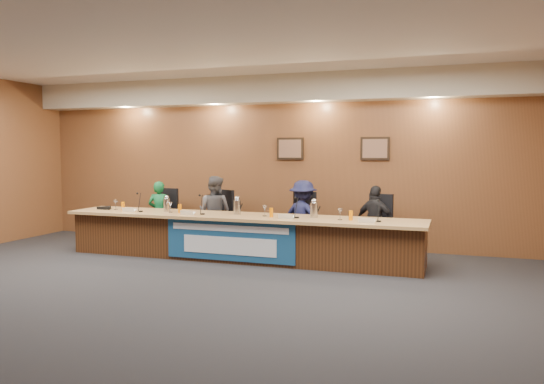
% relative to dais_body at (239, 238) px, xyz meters
% --- Properties ---
extents(floor, '(10.00, 10.00, 0.00)m').
position_rel_dais_body_xyz_m(floor, '(0.00, -2.40, -0.35)').
color(floor, black).
rests_on(floor, ground).
extents(ceiling, '(10.00, 8.00, 0.04)m').
position_rel_dais_body_xyz_m(ceiling, '(0.00, -2.40, 2.85)').
color(ceiling, silver).
rests_on(ceiling, wall_back).
extents(wall_back, '(10.00, 0.04, 3.20)m').
position_rel_dais_body_xyz_m(wall_back, '(0.00, 1.60, 1.25)').
color(wall_back, brown).
rests_on(wall_back, floor).
extents(soffit, '(10.00, 0.50, 0.50)m').
position_rel_dais_body_xyz_m(soffit, '(0.00, 1.35, 2.60)').
color(soffit, beige).
rests_on(soffit, wall_back).
extents(dais_body, '(6.00, 0.80, 0.70)m').
position_rel_dais_body_xyz_m(dais_body, '(0.00, 0.00, 0.00)').
color(dais_body, '#422411').
rests_on(dais_body, floor).
extents(dais_top, '(6.10, 0.95, 0.05)m').
position_rel_dais_body_xyz_m(dais_top, '(0.00, -0.05, 0.38)').
color(dais_top, '#B2844F').
rests_on(dais_top, dais_body).
extents(banner, '(2.20, 0.02, 0.65)m').
position_rel_dais_body_xyz_m(banner, '(0.00, -0.41, 0.03)').
color(banner, navy).
rests_on(banner, dais_body).
extents(banner_text_upper, '(2.00, 0.01, 0.10)m').
position_rel_dais_body_xyz_m(banner_text_upper, '(0.00, -0.43, 0.23)').
color(banner_text_upper, silver).
rests_on(banner_text_upper, banner).
extents(banner_text_lower, '(1.60, 0.01, 0.28)m').
position_rel_dais_body_xyz_m(banner_text_lower, '(0.00, -0.43, -0.05)').
color(banner_text_lower, silver).
rests_on(banner_text_lower, banner).
extents(wall_photo_left, '(0.52, 0.04, 0.42)m').
position_rel_dais_body_xyz_m(wall_photo_left, '(0.40, 1.57, 1.50)').
color(wall_photo_left, black).
rests_on(wall_photo_left, wall_back).
extents(wall_photo_right, '(0.52, 0.04, 0.42)m').
position_rel_dais_body_xyz_m(wall_photo_right, '(2.00, 1.57, 1.50)').
color(wall_photo_right, black).
rests_on(wall_photo_right, wall_back).
extents(panelist_a, '(0.49, 0.36, 1.23)m').
position_rel_dais_body_xyz_m(panelist_a, '(-1.97, 0.75, 0.27)').
color(panelist_a, '#105D2F').
rests_on(panelist_a, floor).
extents(panelist_b, '(0.70, 0.56, 1.35)m').
position_rel_dais_body_xyz_m(panelist_b, '(-0.81, 0.75, 0.32)').
color(panelist_b, '#4F4D52').
rests_on(panelist_b, floor).
extents(panelist_c, '(0.95, 0.72, 1.30)m').
position_rel_dais_body_xyz_m(panelist_c, '(0.89, 0.75, 0.30)').
color(panelist_c, '#14173B').
rests_on(panelist_c, floor).
extents(panelist_d, '(0.78, 0.52, 1.24)m').
position_rel_dais_body_xyz_m(panelist_d, '(2.14, 0.75, 0.27)').
color(panelist_d, black).
rests_on(panelist_d, floor).
extents(office_chair_a, '(0.54, 0.54, 0.08)m').
position_rel_dais_body_xyz_m(office_chair_a, '(-1.97, 0.85, 0.13)').
color(office_chair_a, black).
rests_on(office_chair_a, floor).
extents(office_chair_b, '(0.64, 0.64, 0.08)m').
position_rel_dais_body_xyz_m(office_chair_b, '(-0.81, 0.85, 0.13)').
color(office_chair_b, black).
rests_on(office_chair_b, floor).
extents(office_chair_c, '(0.59, 0.59, 0.08)m').
position_rel_dais_body_xyz_m(office_chair_c, '(0.89, 0.85, 0.13)').
color(office_chair_c, black).
rests_on(office_chair_c, floor).
extents(office_chair_d, '(0.57, 0.57, 0.08)m').
position_rel_dais_body_xyz_m(office_chair_d, '(2.14, 0.85, 0.13)').
color(office_chair_d, black).
rests_on(office_chair_d, floor).
extents(nameplate_a, '(0.24, 0.08, 0.10)m').
position_rel_dais_body_xyz_m(nameplate_a, '(-1.98, -0.27, 0.45)').
color(nameplate_a, white).
rests_on(nameplate_a, dais_top).
extents(microphone_a, '(0.07, 0.07, 0.02)m').
position_rel_dais_body_xyz_m(microphone_a, '(-1.78, -0.19, 0.41)').
color(microphone_a, black).
rests_on(microphone_a, dais_top).
extents(juice_glass_a, '(0.06, 0.06, 0.15)m').
position_rel_dais_body_xyz_m(juice_glass_a, '(-2.22, -0.07, 0.47)').
color(juice_glass_a, orange).
rests_on(juice_glass_a, dais_top).
extents(water_glass_a, '(0.08, 0.08, 0.18)m').
position_rel_dais_body_xyz_m(water_glass_a, '(-2.38, -0.06, 0.49)').
color(water_glass_a, silver).
rests_on(water_glass_a, dais_top).
extents(nameplate_b, '(0.24, 0.08, 0.10)m').
position_rel_dais_body_xyz_m(nameplate_b, '(-0.80, -0.33, 0.45)').
color(nameplate_b, white).
rests_on(nameplate_b, dais_top).
extents(microphone_b, '(0.07, 0.07, 0.02)m').
position_rel_dais_body_xyz_m(microphone_b, '(-0.59, -0.18, 0.41)').
color(microphone_b, black).
rests_on(microphone_b, dais_top).
extents(juice_glass_b, '(0.06, 0.06, 0.15)m').
position_rel_dais_body_xyz_m(juice_glass_b, '(-1.06, -0.10, 0.47)').
color(juice_glass_b, orange).
rests_on(juice_glass_b, dais_top).
extents(water_glass_b, '(0.08, 0.08, 0.18)m').
position_rel_dais_body_xyz_m(water_glass_b, '(-1.23, -0.12, 0.49)').
color(water_glass_b, silver).
rests_on(water_glass_b, dais_top).
extents(nameplate_c, '(0.24, 0.08, 0.10)m').
position_rel_dais_body_xyz_m(nameplate_c, '(0.90, -0.27, 0.45)').
color(nameplate_c, white).
rests_on(nameplate_c, dais_top).
extents(microphone_c, '(0.07, 0.07, 0.02)m').
position_rel_dais_body_xyz_m(microphone_c, '(1.03, -0.11, 0.41)').
color(microphone_c, black).
rests_on(microphone_c, dais_top).
extents(juice_glass_c, '(0.06, 0.06, 0.15)m').
position_rel_dais_body_xyz_m(juice_glass_c, '(0.61, -0.13, 0.47)').
color(juice_glass_c, orange).
rests_on(juice_glass_c, dais_top).
extents(water_glass_c, '(0.08, 0.08, 0.18)m').
position_rel_dais_body_xyz_m(water_glass_c, '(0.48, -0.07, 0.49)').
color(water_glass_c, silver).
rests_on(water_glass_c, dais_top).
extents(nameplate_d, '(0.24, 0.08, 0.10)m').
position_rel_dais_body_xyz_m(nameplate_d, '(2.17, -0.34, 0.45)').
color(nameplate_d, white).
rests_on(nameplate_d, dais_top).
extents(microphone_d, '(0.07, 0.07, 0.02)m').
position_rel_dais_body_xyz_m(microphone_d, '(2.32, -0.14, 0.41)').
color(microphone_d, black).
rests_on(microphone_d, dais_top).
extents(juice_glass_d, '(0.06, 0.06, 0.15)m').
position_rel_dais_body_xyz_m(juice_glass_d, '(1.89, -0.09, 0.47)').
color(juice_glass_d, orange).
rests_on(juice_glass_d, dais_top).
extents(water_glass_d, '(0.08, 0.08, 0.18)m').
position_rel_dais_body_xyz_m(water_glass_d, '(1.73, -0.13, 0.49)').
color(water_glass_d, silver).
rests_on(water_glass_d, dais_top).
extents(carafe_left, '(0.11, 0.11, 0.23)m').
position_rel_dais_body_xyz_m(carafe_left, '(-1.37, -0.00, 0.51)').
color(carafe_left, silver).
rests_on(carafe_left, dais_top).
extents(carafe_mid, '(0.12, 0.12, 0.24)m').
position_rel_dais_body_xyz_m(carafe_mid, '(-0.04, 0.00, 0.52)').
color(carafe_mid, silver).
rests_on(carafe_mid, dais_top).
extents(carafe_right, '(0.12, 0.12, 0.24)m').
position_rel_dais_body_xyz_m(carafe_right, '(1.27, 0.04, 0.52)').
color(carafe_right, silver).
rests_on(carafe_right, dais_top).
extents(speakerphone, '(0.32, 0.32, 0.05)m').
position_rel_dais_body_xyz_m(speakerphone, '(-2.60, -0.05, 0.43)').
color(speakerphone, black).
rests_on(speakerphone, dais_top).
extents(paper_stack, '(0.26, 0.33, 0.01)m').
position_rel_dais_body_xyz_m(paper_stack, '(2.11, -0.09, 0.40)').
color(paper_stack, white).
rests_on(paper_stack, dais_top).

